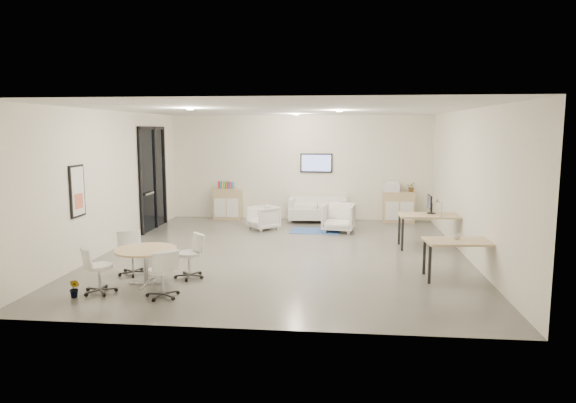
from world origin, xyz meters
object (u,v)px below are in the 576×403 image
(sideboard_right, at_px, (399,207))
(loveseat, at_px, (318,210))
(armchair_right, at_px, (339,216))
(desk_rear, at_px, (432,218))
(sideboard_left, at_px, (228,204))
(desk_front, at_px, (464,244))
(round_table, at_px, (146,254))
(armchair_left, at_px, (263,217))

(sideboard_right, height_order, loveseat, sideboard_right)
(armchair_right, distance_m, desk_rear, 2.82)
(sideboard_left, height_order, loveseat, sideboard_left)
(desk_front, bearing_deg, sideboard_right, 89.42)
(sideboard_right, bearing_deg, loveseat, -175.51)
(armchair_right, bearing_deg, round_table, -114.23)
(sideboard_left, xyz_separation_m, desk_rear, (5.63, -3.43, 0.24))
(armchair_right, distance_m, round_table, 6.24)
(sideboard_left, height_order, desk_rear, sideboard_left)
(armchair_right, height_order, desk_rear, armchair_right)
(loveseat, bearing_deg, desk_front, -65.48)
(loveseat, bearing_deg, armchair_left, -139.14)
(sideboard_right, relative_size, loveseat, 0.52)
(sideboard_left, distance_m, sideboard_right, 5.24)
(sideboard_right, distance_m, armchair_right, 2.44)
(sideboard_left, xyz_separation_m, desk_front, (5.78, -6.00, 0.20))
(sideboard_left, xyz_separation_m, round_table, (0.06, -6.90, 0.10))
(desk_rear, xyz_separation_m, desk_front, (0.14, -2.56, -0.05))
(loveseat, xyz_separation_m, desk_rear, (2.82, -3.24, 0.36))
(armchair_left, relative_size, round_table, 0.67)
(sideboard_right, bearing_deg, armchair_left, -158.05)
(armchair_left, relative_size, desk_rear, 0.47)
(desk_front, height_order, round_table, desk_front)
(sideboard_right, relative_size, desk_rear, 0.60)
(armchair_right, bearing_deg, desk_rear, -30.21)
(sideboard_right, height_order, armchair_left, sideboard_right)
(round_table, bearing_deg, sideboard_right, 53.07)
(armchair_left, bearing_deg, sideboard_right, 70.94)
(sideboard_right, bearing_deg, desk_rear, -83.47)
(sideboard_left, height_order, armchair_left, sideboard_left)
(loveseat, distance_m, desk_front, 6.52)
(armchair_right, height_order, desk_front, armchair_right)
(loveseat, height_order, desk_front, loveseat)
(desk_rear, height_order, round_table, desk_rear)
(sideboard_left, height_order, desk_front, sideboard_left)
(sideboard_left, relative_size, round_table, 0.87)
(armchair_right, bearing_deg, sideboard_right, 51.77)
(armchair_left, bearing_deg, desk_front, 3.92)
(sideboard_right, relative_size, round_table, 0.85)
(sideboard_left, relative_size, desk_rear, 0.62)
(armchair_right, xyz_separation_m, desk_rear, (2.18, -1.76, 0.29))
(sideboard_right, relative_size, armchair_left, 1.28)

